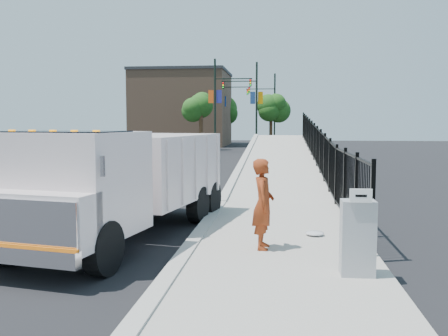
# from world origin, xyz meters

# --- Properties ---
(ground) EXTENTS (120.00, 120.00, 0.00)m
(ground) POSITION_xyz_m (0.00, 0.00, 0.00)
(ground) COLOR black
(ground) RESTS_ON ground
(sidewalk) EXTENTS (3.55, 12.00, 0.12)m
(sidewalk) POSITION_xyz_m (1.93, -2.00, 0.06)
(sidewalk) COLOR #9E998E
(sidewalk) RESTS_ON ground
(curb) EXTENTS (0.30, 12.00, 0.16)m
(curb) POSITION_xyz_m (0.00, -2.00, 0.08)
(curb) COLOR #ADAAA3
(curb) RESTS_ON ground
(ramp) EXTENTS (3.95, 24.06, 3.19)m
(ramp) POSITION_xyz_m (2.12, 16.00, 0.00)
(ramp) COLOR #9E998E
(ramp) RESTS_ON ground
(iron_fence) EXTENTS (0.10, 28.00, 1.80)m
(iron_fence) POSITION_xyz_m (3.55, 12.00, 0.90)
(iron_fence) COLOR black
(iron_fence) RESTS_ON ground
(truck) EXTENTS (3.67, 7.64, 2.51)m
(truck) POSITION_xyz_m (-1.72, -0.68, 1.41)
(truck) COLOR black
(truck) RESTS_ON ground
(worker) EXTENTS (0.44, 0.66, 1.81)m
(worker) POSITION_xyz_m (1.49, -1.65, 1.02)
(worker) COLOR maroon
(worker) RESTS_ON sidewalk
(utility_cabinet) EXTENTS (0.55, 0.40, 1.25)m
(utility_cabinet) POSITION_xyz_m (3.10, -3.22, 0.75)
(utility_cabinet) COLOR gray
(utility_cabinet) RESTS_ON sidewalk
(arrow_sign) EXTENTS (0.35, 0.04, 0.22)m
(arrow_sign) POSITION_xyz_m (3.10, -3.44, 1.48)
(arrow_sign) COLOR white
(arrow_sign) RESTS_ON utility_cabinet
(debris) EXTENTS (0.42, 0.42, 0.10)m
(debris) POSITION_xyz_m (2.61, -0.39, 0.17)
(debris) COLOR silver
(debris) RESTS_ON sidewalk
(light_pole_0) EXTENTS (3.77, 0.22, 8.00)m
(light_pole_0) POSITION_xyz_m (-3.42, 31.31, 4.36)
(light_pole_0) COLOR black
(light_pole_0) RESTS_ON ground
(light_pole_1) EXTENTS (3.77, 0.22, 8.00)m
(light_pole_1) POSITION_xyz_m (-0.58, 34.01, 4.36)
(light_pole_1) COLOR black
(light_pole_1) RESTS_ON ground
(light_pole_2) EXTENTS (3.77, 0.22, 8.00)m
(light_pole_2) POSITION_xyz_m (-4.14, 41.64, 4.36)
(light_pole_2) COLOR black
(light_pole_2) RESTS_ON ground
(light_pole_3) EXTENTS (3.78, 0.22, 8.00)m
(light_pole_3) POSITION_xyz_m (0.94, 44.97, 4.36)
(light_pole_3) COLOR black
(light_pole_3) RESTS_ON ground
(tree_0) EXTENTS (2.35, 2.35, 5.17)m
(tree_0) POSITION_xyz_m (-5.38, 34.06, 3.93)
(tree_0) COLOR #382314
(tree_0) RESTS_ON ground
(tree_1) EXTENTS (2.38, 2.38, 5.19)m
(tree_1) POSITION_xyz_m (0.90, 41.77, 3.93)
(tree_1) COLOR #382314
(tree_1) RESTS_ON ground
(tree_2) EXTENTS (3.27, 3.27, 5.63)m
(tree_2) POSITION_xyz_m (-4.98, 49.66, 3.97)
(tree_2) COLOR #382314
(tree_2) RESTS_ON ground
(building) EXTENTS (10.00, 10.00, 8.00)m
(building) POSITION_xyz_m (-9.00, 44.00, 4.00)
(building) COLOR #8C664C
(building) RESTS_ON ground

